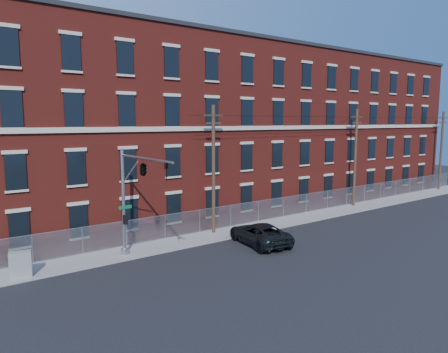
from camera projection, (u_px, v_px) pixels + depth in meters
ground at (238, 256)px, 28.03m from camera, size 140.00×140.00×0.00m
sidewalk at (305, 217)px, 39.13m from camera, size 65.00×3.00×0.12m
mill_building at (244, 128)px, 45.17m from camera, size 55.30×14.32×16.30m
chain_link_fence at (295, 204)px, 40.03m from camera, size 59.06×0.06×1.85m
traffic_signal_mast at (138, 179)px, 25.49m from camera, size 0.90×6.75×7.00m
utility_pole_near at (213, 167)px, 32.97m from camera, size 1.80×0.28×10.00m
utility_pole_mid at (355, 156)px, 43.69m from camera, size 1.80×0.28×10.00m
utility_pole_far at (441, 149)px, 54.40m from camera, size 1.80×0.28×10.00m
overhead_wires at (357, 119)px, 43.20m from camera, size 40.00×0.62×0.62m
pickup_truck at (259, 234)px, 30.69m from camera, size 3.48×5.96×1.56m
utility_cabinet at (20, 264)px, 23.87m from camera, size 1.28×0.84×1.46m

